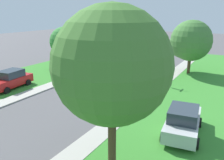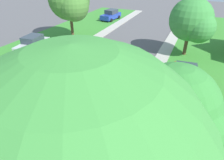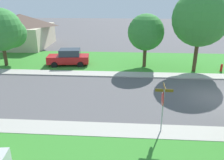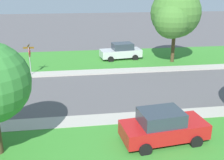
% 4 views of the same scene
% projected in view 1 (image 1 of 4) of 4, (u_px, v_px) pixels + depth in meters
% --- Properties ---
extents(ground_plane, '(120.00, 120.00, 0.00)m').
position_uv_depth(ground_plane, '(137.00, 70.00, 29.59)').
color(ground_plane, '#565456').
extents(sidewalk_east, '(1.40, 56.00, 0.10)m').
position_uv_depth(sidewalk_east, '(39.00, 90.00, 21.82)').
color(sidewalk_east, '#ADA89E').
rests_on(sidewalk_east, ground).
extents(lawn_east, '(8.00, 56.00, 0.08)m').
position_uv_depth(lawn_east, '(6.00, 83.00, 24.06)').
color(lawn_east, '#38842D').
rests_on(lawn_east, ground).
extents(sidewalk_west, '(1.40, 56.00, 0.10)m').
position_uv_depth(sidewalk_west, '(129.00, 110.00, 17.35)').
color(sidewalk_west, '#ADA89E').
rests_on(sidewalk_west, ground).
extents(lawn_west, '(8.00, 56.00, 0.08)m').
position_uv_depth(lawn_west, '(195.00, 124.00, 15.11)').
color(lawn_west, '#38842D').
rests_on(lawn_west, ground).
extents(stop_sign_near_corner, '(0.91, 0.91, 2.77)m').
position_uv_depth(stop_sign_near_corner, '(120.00, 48.00, 35.00)').
color(stop_sign_near_corner, '#9E9EA3').
rests_on(stop_sign_near_corner, ground).
extents(stop_sign_far_corner, '(0.92, 0.92, 2.77)m').
position_uv_depth(stop_sign_far_corner, '(161.00, 67.00, 22.81)').
color(stop_sign_far_corner, '#9E9EA3').
rests_on(stop_sign_far_corner, ground).
extents(car_red_behind_trees, '(2.40, 4.48, 1.76)m').
position_uv_depth(car_red_behind_trees, '(10.00, 80.00, 22.13)').
color(car_red_behind_trees, red).
rests_on(car_red_behind_trees, ground).
extents(car_silver_kerbside_mid, '(2.42, 4.49, 1.76)m').
position_uv_depth(car_silver_kerbside_mid, '(183.00, 121.00, 13.70)').
color(car_silver_kerbside_mid, silver).
rests_on(car_silver_kerbside_mid, ground).
extents(tree_sidewalk_mid, '(5.49, 5.10, 7.65)m').
position_uv_depth(tree_sidewalk_mid, '(94.00, 28.00, 31.23)').
color(tree_sidewalk_mid, '#4C3823').
rests_on(tree_sidewalk_mid, ground).
extents(tree_across_right, '(3.87, 3.60, 5.41)m').
position_uv_depth(tree_across_right, '(64.00, 43.00, 28.21)').
color(tree_across_right, '#4C3823').
rests_on(tree_across_right, ground).
extents(tree_across_left, '(5.02, 4.67, 6.24)m').
position_uv_depth(tree_across_left, '(189.00, 42.00, 26.87)').
color(tree_across_left, '#4C3823').
rests_on(tree_across_left, ground).
extents(tree_sidewalk_near, '(5.24, 4.88, 7.45)m').
position_uv_depth(tree_sidewalk_near, '(108.00, 68.00, 9.63)').
color(tree_sidewalk_near, '#4C3823').
rests_on(tree_sidewalk_near, ground).
extents(fire_hydrant, '(0.38, 0.22, 0.83)m').
position_uv_depth(fire_hydrant, '(105.00, 58.00, 34.45)').
color(fire_hydrant, red).
rests_on(fire_hydrant, ground).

